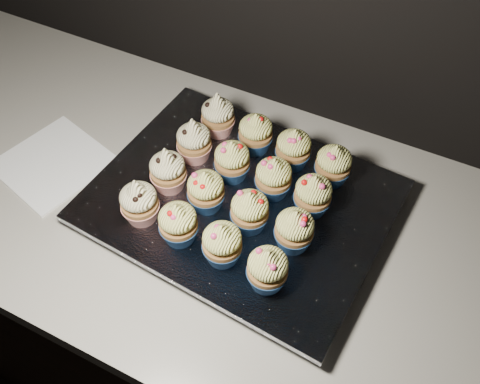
% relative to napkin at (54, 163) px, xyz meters
% --- Properties ---
extents(cabinet, '(2.40, 0.60, 0.86)m').
position_rel_napkin_xyz_m(cabinet, '(0.53, 0.05, -0.47)').
color(cabinet, black).
rests_on(cabinet, ground).
extents(worktop, '(2.44, 0.64, 0.04)m').
position_rel_napkin_xyz_m(worktop, '(0.53, 0.05, -0.02)').
color(worktop, beige).
rests_on(worktop, cabinet).
extents(napkin, '(0.22, 0.22, 0.00)m').
position_rel_napkin_xyz_m(napkin, '(0.00, 0.00, 0.00)').
color(napkin, white).
rests_on(napkin, worktop).
extents(baking_tray, '(0.48, 0.38, 0.02)m').
position_rel_napkin_xyz_m(baking_tray, '(0.36, 0.06, 0.01)').
color(baking_tray, black).
rests_on(baking_tray, worktop).
extents(foil_lining, '(0.52, 0.42, 0.01)m').
position_rel_napkin_xyz_m(foil_lining, '(0.36, 0.06, 0.03)').
color(foil_lining, silver).
rests_on(foil_lining, baking_tray).
extents(cupcake_0, '(0.06, 0.06, 0.10)m').
position_rel_napkin_xyz_m(cupcake_0, '(0.24, -0.05, 0.07)').
color(cupcake_0, red).
rests_on(cupcake_0, foil_lining).
extents(cupcake_1, '(0.06, 0.06, 0.08)m').
position_rel_napkin_xyz_m(cupcake_1, '(0.31, -0.05, 0.07)').
color(cupcake_1, navy).
rests_on(cupcake_1, foil_lining).
extents(cupcake_2, '(0.06, 0.06, 0.08)m').
position_rel_napkin_xyz_m(cupcake_2, '(0.39, -0.06, 0.07)').
color(cupcake_2, navy).
rests_on(cupcake_2, foil_lining).
extents(cupcake_3, '(0.06, 0.06, 0.08)m').
position_rel_napkin_xyz_m(cupcake_3, '(0.47, -0.07, 0.07)').
color(cupcake_3, navy).
rests_on(cupcake_3, foil_lining).
extents(cupcake_4, '(0.06, 0.06, 0.10)m').
position_rel_napkin_xyz_m(cupcake_4, '(0.24, 0.03, 0.07)').
color(cupcake_4, red).
rests_on(cupcake_4, foil_lining).
extents(cupcake_5, '(0.06, 0.06, 0.08)m').
position_rel_napkin_xyz_m(cupcake_5, '(0.32, 0.02, 0.07)').
color(cupcake_5, navy).
rests_on(cupcake_5, foil_lining).
extents(cupcake_6, '(0.06, 0.06, 0.08)m').
position_rel_napkin_xyz_m(cupcake_6, '(0.40, 0.02, 0.07)').
color(cupcake_6, navy).
rests_on(cupcake_6, foil_lining).
extents(cupcake_7, '(0.06, 0.06, 0.08)m').
position_rel_napkin_xyz_m(cupcake_7, '(0.48, 0.01, 0.07)').
color(cupcake_7, navy).
rests_on(cupcake_7, foil_lining).
extents(cupcake_8, '(0.06, 0.06, 0.10)m').
position_rel_napkin_xyz_m(cupcake_8, '(0.25, 0.11, 0.07)').
color(cupcake_8, red).
rests_on(cupcake_8, foil_lining).
extents(cupcake_9, '(0.06, 0.06, 0.08)m').
position_rel_napkin_xyz_m(cupcake_9, '(0.33, 0.10, 0.07)').
color(cupcake_9, navy).
rests_on(cupcake_9, foil_lining).
extents(cupcake_10, '(0.06, 0.06, 0.08)m').
position_rel_napkin_xyz_m(cupcake_10, '(0.41, 0.10, 0.07)').
color(cupcake_10, navy).
rests_on(cupcake_10, foil_lining).
extents(cupcake_11, '(0.06, 0.06, 0.08)m').
position_rel_napkin_xyz_m(cupcake_11, '(0.48, 0.09, 0.07)').
color(cupcake_11, navy).
rests_on(cupcake_11, foil_lining).
extents(cupcake_12, '(0.06, 0.06, 0.10)m').
position_rel_napkin_xyz_m(cupcake_12, '(0.26, 0.19, 0.07)').
color(cupcake_12, red).
rests_on(cupcake_12, foil_lining).
extents(cupcake_13, '(0.06, 0.06, 0.08)m').
position_rel_napkin_xyz_m(cupcake_13, '(0.34, 0.18, 0.07)').
color(cupcake_13, navy).
rests_on(cupcake_13, foil_lining).
extents(cupcake_14, '(0.06, 0.06, 0.08)m').
position_rel_napkin_xyz_m(cupcake_14, '(0.41, 0.17, 0.07)').
color(cupcake_14, navy).
rests_on(cupcake_14, foil_lining).
extents(cupcake_15, '(0.06, 0.06, 0.08)m').
position_rel_napkin_xyz_m(cupcake_15, '(0.49, 0.17, 0.07)').
color(cupcake_15, navy).
rests_on(cupcake_15, foil_lining).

